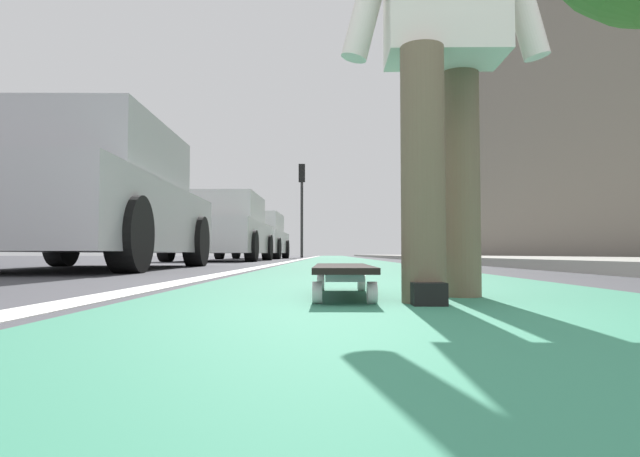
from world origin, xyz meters
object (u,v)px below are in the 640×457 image
skateboard (343,271)px  traffic_light (302,193)px  parked_car_mid (222,229)px  skater_person (443,27)px  parked_car_far (255,237)px  parked_car_near (88,201)px

skateboard → traffic_light: traffic_light is taller
parked_car_mid → skater_person: bearing=-165.1°
parked_car_mid → traffic_light: bearing=-5.7°
skater_person → parked_car_far: bearing=9.9°
parked_car_far → skateboard: bearing=-171.2°
traffic_light → parked_car_mid: bearing=174.3°
parked_car_mid → traffic_light: size_ratio=1.02×
parked_car_mid → skateboard: bearing=-166.7°
skateboard → parked_car_near: bearing=35.0°
skater_person → traffic_light: size_ratio=0.39×
skateboard → skater_person: skater_person is taller
skateboard → skater_person: bearing=-113.3°
traffic_light → parked_car_far: bearing=169.0°
parked_car_mid → traffic_light: (12.18, -1.21, 2.18)m
skater_person → parked_car_mid: bearing=14.9°
skater_person → parked_car_far: size_ratio=0.37×
parked_car_mid → parked_car_far: 5.81m
skateboard → parked_car_mid: bearing=13.3°
parked_car_near → parked_car_far: (12.59, -0.04, 0.01)m
parked_car_near → traffic_light: bearing=-3.9°
skater_person → parked_car_near: skater_person is taller
parked_car_near → parked_car_mid: (6.78, -0.08, 0.00)m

